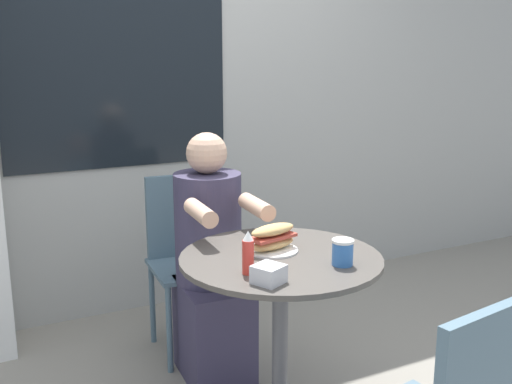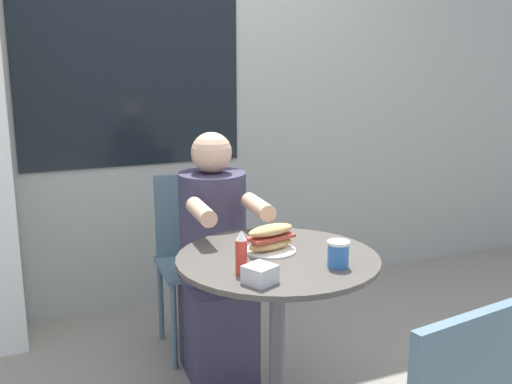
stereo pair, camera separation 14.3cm
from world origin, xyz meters
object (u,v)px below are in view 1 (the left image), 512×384
Objects in this scene: diner_chair at (186,246)px; seated_diner at (211,273)px; cafe_table at (280,305)px; sandwich_on_plate at (273,239)px; drink_cup at (343,252)px; condiment_bottle at (248,253)px.

seated_diner reaches higher than diner_chair.
sandwich_on_plate is (0.00, 0.06, 0.24)m from cafe_table.
drink_cup is (0.15, -0.18, 0.24)m from cafe_table.
seated_diner is 12.14× the size of drink_cup.
seated_diner is (-0.05, 0.54, -0.04)m from cafe_table.
diner_chair is at bearing 100.12° from drink_cup.
sandwich_on_plate reaches higher than cafe_table.
seated_diner reaches higher than sandwich_on_plate.
cafe_table is 0.55m from seated_diner.
drink_cup is at bearing -59.41° from sandwich_on_plate.
seated_diner reaches higher than drink_cup.
drink_cup is at bearing -51.27° from cafe_table.
cafe_table is at bearing 128.73° from drink_cup.
diner_chair reaches higher than cafe_table.
condiment_bottle is at bearing 82.11° from seated_diner.
drink_cup is (0.14, -0.24, -0.00)m from sandwich_on_plate.
condiment_bottle is (-0.14, -0.99, 0.29)m from diner_chair.
condiment_bottle is (-0.13, -0.65, 0.31)m from seated_diner.
condiment_bottle reaches higher than diner_chair.
cafe_table is 0.34m from condiment_bottle.
cafe_table is at bearing 30.15° from condiment_bottle.
cafe_table is at bearing -90.91° from sandwich_on_plate.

